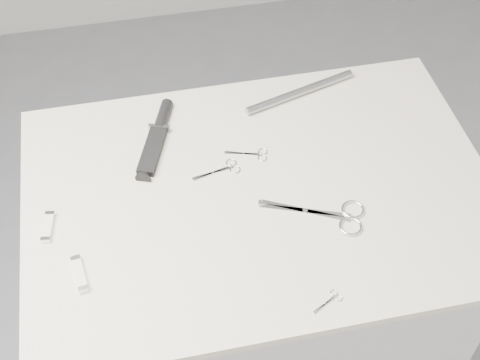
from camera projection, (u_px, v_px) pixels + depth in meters
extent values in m
cube|color=silver|center=(256.00, 304.00, 1.78)|extent=(0.90, 0.60, 0.90)
cube|color=beige|center=(260.00, 192.00, 1.43)|extent=(1.00, 0.70, 0.02)
cube|color=silver|center=(305.00, 211.00, 1.38)|extent=(0.18, 0.10, 0.00)
cylinder|color=silver|center=(305.00, 211.00, 1.38)|extent=(0.01, 0.01, 0.01)
torus|color=silver|center=(353.00, 210.00, 1.38)|extent=(0.05, 0.05, 0.01)
torus|color=silver|center=(351.00, 226.00, 1.35)|extent=(0.05, 0.05, 0.01)
cube|color=silver|center=(213.00, 173.00, 1.45)|extent=(0.09, 0.03, 0.00)
cylinder|color=silver|center=(213.00, 173.00, 1.45)|extent=(0.01, 0.01, 0.00)
torus|color=silver|center=(231.00, 163.00, 1.47)|extent=(0.02, 0.02, 0.00)
torus|color=silver|center=(235.00, 170.00, 1.46)|extent=(0.02, 0.02, 0.00)
cube|color=silver|center=(244.00, 154.00, 1.49)|extent=(0.08, 0.04, 0.00)
cylinder|color=silver|center=(244.00, 153.00, 1.49)|extent=(0.00, 0.00, 0.00)
torus|color=silver|center=(263.00, 152.00, 1.49)|extent=(0.02, 0.02, 0.00)
torus|color=silver|center=(262.00, 158.00, 1.48)|extent=(0.02, 0.02, 0.00)
cube|color=silver|center=(325.00, 304.00, 1.24)|extent=(0.05, 0.03, 0.00)
cylinder|color=silver|center=(325.00, 304.00, 1.24)|extent=(0.00, 0.00, 0.00)
torus|color=silver|center=(334.00, 293.00, 1.25)|extent=(0.02, 0.02, 0.00)
torus|color=silver|center=(339.00, 298.00, 1.24)|extent=(0.02, 0.02, 0.00)
cube|color=black|center=(152.00, 150.00, 1.49)|extent=(0.09, 0.15, 0.02)
cube|color=gray|center=(159.00, 128.00, 1.53)|extent=(0.05, 0.03, 0.02)
cylinder|color=black|center=(164.00, 115.00, 1.56)|extent=(0.06, 0.09, 0.03)
cube|color=white|center=(80.00, 274.00, 1.27)|extent=(0.03, 0.08, 0.01)
cube|color=silver|center=(76.00, 259.00, 1.30)|extent=(0.02, 0.01, 0.01)
cube|color=silver|center=(84.00, 290.00, 1.25)|extent=(0.02, 0.01, 0.01)
cube|color=white|center=(48.00, 227.00, 1.35)|extent=(0.03, 0.07, 0.01)
cube|color=silver|center=(50.00, 214.00, 1.37)|extent=(0.02, 0.01, 0.01)
cube|color=silver|center=(46.00, 240.00, 1.33)|extent=(0.02, 0.01, 0.01)
cylinder|color=gray|center=(300.00, 92.00, 1.61)|extent=(0.29, 0.10, 0.02)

